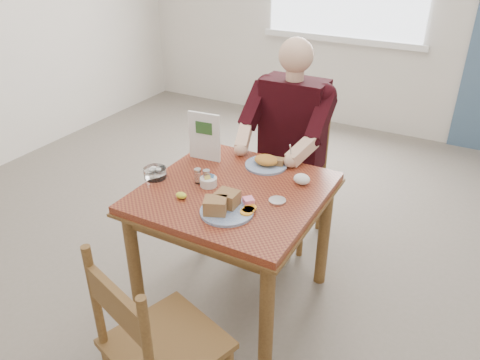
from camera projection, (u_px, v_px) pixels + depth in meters
The scene contains 14 objects.
floor at pixel (235, 297), 2.80m from camera, with size 6.00×6.00×0.00m, color #6B6457.
lemon_wedge at pixel (181, 195), 2.34m from camera, with size 0.06×0.04×0.03m, color yellow.
napkin at pixel (302, 179), 2.47m from camera, with size 0.09×0.07×0.06m, color white.
metal_dish at pixel (277, 201), 2.32m from camera, with size 0.09×0.09×0.01m, color silver.
table at pixel (234, 207), 2.49m from camera, with size 0.92×0.92×0.75m.
chair_far at pixel (291, 172), 3.18m from camera, with size 0.42×0.42×0.95m.
chair_near at pixel (156, 348), 1.86m from camera, with size 0.53×0.53×0.95m.
diner at pixel (289, 132), 2.95m from camera, with size 0.53×0.56×1.39m.
near_plate at pixel (225, 206), 2.23m from camera, with size 0.32×0.32×0.09m.
far_plate at pixel (267, 162), 2.65m from camera, with size 0.28×0.28×0.06m.
caddy at pixel (209, 182), 2.45m from camera, with size 0.11×0.11×0.07m.
shakers at pixel (202, 177), 2.46m from camera, with size 0.09×0.06×0.08m.
creamer at pixel (155, 173), 2.53m from camera, with size 0.16×0.16×0.06m.
menu at pixel (204, 136), 2.67m from camera, with size 0.19×0.03×0.29m.
Camera 1 is at (1.04, -1.84, 1.96)m, focal length 35.00 mm.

